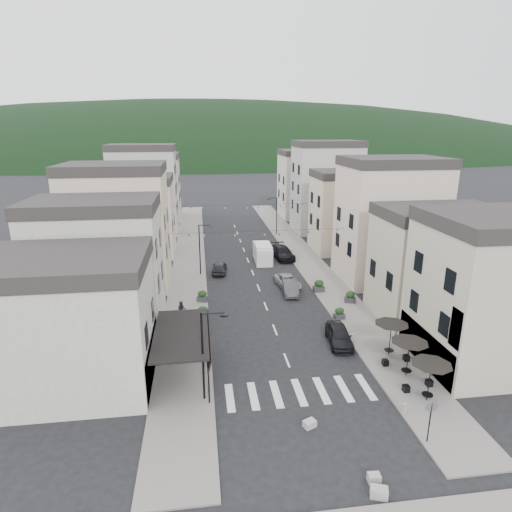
{
  "coord_description": "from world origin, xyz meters",
  "views": [
    {
      "loc": [
        -5.96,
        -21.38,
        16.45
      ],
      "look_at": [
        -0.25,
        21.22,
        3.5
      ],
      "focal_mm": 30.0,
      "sensor_mm": 36.0,
      "label": 1
    }
  ],
  "objects_px": {
    "delivery_van": "(263,253)",
    "pedestrian_b": "(182,310)",
    "parked_car_a": "(339,335)",
    "parked_car_e": "(219,267)",
    "pedestrian_a": "(189,322)",
    "parked_car_d": "(283,252)",
    "parked_car_b": "(290,287)",
    "parked_car_c": "(288,281)"
  },
  "relations": [
    {
      "from": "delivery_van",
      "to": "parked_car_d",
      "type": "bearing_deg",
      "value": 23.09
    },
    {
      "from": "parked_car_d",
      "to": "pedestrian_a",
      "type": "height_order",
      "value": "pedestrian_a"
    },
    {
      "from": "parked_car_b",
      "to": "parked_car_e",
      "type": "xyz_separation_m",
      "value": [
        -6.86,
        7.52,
        0.01
      ]
    },
    {
      "from": "delivery_van",
      "to": "parked_car_b",
      "type": "bearing_deg",
      "value": -82.39
    },
    {
      "from": "pedestrian_a",
      "to": "pedestrian_b",
      "type": "bearing_deg",
      "value": 114.0
    },
    {
      "from": "parked_car_a",
      "to": "parked_car_e",
      "type": "xyz_separation_m",
      "value": [
        -8.49,
        18.51,
        -0.05
      ]
    },
    {
      "from": "delivery_van",
      "to": "pedestrian_a",
      "type": "height_order",
      "value": "delivery_van"
    },
    {
      "from": "parked_car_d",
      "to": "pedestrian_b",
      "type": "height_order",
      "value": "pedestrian_b"
    },
    {
      "from": "parked_car_b",
      "to": "parked_car_e",
      "type": "relative_size",
      "value": 1.02
    },
    {
      "from": "parked_car_b",
      "to": "pedestrian_b",
      "type": "xyz_separation_m",
      "value": [
        -10.84,
        -4.76,
        0.24
      ]
    },
    {
      "from": "parked_car_a",
      "to": "pedestrian_a",
      "type": "height_order",
      "value": "pedestrian_a"
    },
    {
      "from": "parked_car_a",
      "to": "parked_car_e",
      "type": "relative_size",
      "value": 1.07
    },
    {
      "from": "parked_car_a",
      "to": "delivery_van",
      "type": "bearing_deg",
      "value": 103.35
    },
    {
      "from": "parked_car_a",
      "to": "delivery_van",
      "type": "xyz_separation_m",
      "value": [
        -2.8,
        22.21,
        0.46
      ]
    },
    {
      "from": "parked_car_b",
      "to": "pedestrian_a",
      "type": "xyz_separation_m",
      "value": [
        -10.16,
        -7.73,
        0.41
      ]
    },
    {
      "from": "parked_car_e",
      "to": "parked_car_d",
      "type": "bearing_deg",
      "value": -143.7
    },
    {
      "from": "delivery_van",
      "to": "pedestrian_b",
      "type": "relative_size",
      "value": 3.22
    },
    {
      "from": "parked_car_b",
      "to": "pedestrian_a",
      "type": "distance_m",
      "value": 12.77
    },
    {
      "from": "pedestrian_b",
      "to": "parked_car_a",
      "type": "bearing_deg",
      "value": -27.56
    },
    {
      "from": "delivery_van",
      "to": "pedestrian_a",
      "type": "bearing_deg",
      "value": -113.72
    },
    {
      "from": "parked_car_c",
      "to": "pedestrian_a",
      "type": "height_order",
      "value": "pedestrian_a"
    },
    {
      "from": "parked_car_e",
      "to": "pedestrian_a",
      "type": "xyz_separation_m",
      "value": [
        -3.3,
        -15.25,
        0.4
      ]
    },
    {
      "from": "parked_car_c",
      "to": "delivery_van",
      "type": "height_order",
      "value": "delivery_van"
    },
    {
      "from": "parked_car_c",
      "to": "pedestrian_b",
      "type": "xyz_separation_m",
      "value": [
        -10.99,
        -6.72,
        0.3
      ]
    },
    {
      "from": "pedestrian_b",
      "to": "parked_car_b",
      "type": "bearing_deg",
      "value": 22.7
    },
    {
      "from": "parked_car_e",
      "to": "pedestrian_b",
      "type": "xyz_separation_m",
      "value": [
        -3.98,
        -12.28,
        0.23
      ]
    },
    {
      "from": "parked_car_a",
      "to": "pedestrian_b",
      "type": "xyz_separation_m",
      "value": [
        -12.46,
        6.23,
        0.18
      ]
    },
    {
      "from": "parked_car_c",
      "to": "delivery_van",
      "type": "xyz_separation_m",
      "value": [
        -1.33,
        9.26,
        0.58
      ]
    },
    {
      "from": "pedestrian_a",
      "to": "pedestrian_b",
      "type": "distance_m",
      "value": 3.05
    },
    {
      "from": "parked_car_e",
      "to": "pedestrian_a",
      "type": "relative_size",
      "value": 2.09
    },
    {
      "from": "parked_car_b",
      "to": "parked_car_e",
      "type": "bearing_deg",
      "value": 137.25
    },
    {
      "from": "parked_car_b",
      "to": "pedestrian_b",
      "type": "distance_m",
      "value": 11.84
    },
    {
      "from": "parked_car_c",
      "to": "parked_car_d",
      "type": "xyz_separation_m",
      "value": [
        1.47,
        10.36,
        0.18
      ]
    },
    {
      "from": "parked_car_b",
      "to": "parked_car_d",
      "type": "distance_m",
      "value": 12.43
    },
    {
      "from": "pedestrian_a",
      "to": "pedestrian_b",
      "type": "height_order",
      "value": "pedestrian_a"
    },
    {
      "from": "parked_car_b",
      "to": "delivery_van",
      "type": "height_order",
      "value": "delivery_van"
    },
    {
      "from": "parked_car_a",
      "to": "parked_car_b",
      "type": "bearing_deg",
      "value": 104.59
    },
    {
      "from": "parked_car_a",
      "to": "parked_car_b",
      "type": "relative_size",
      "value": 1.05
    },
    {
      "from": "parked_car_b",
      "to": "delivery_van",
      "type": "relative_size",
      "value": 0.8
    },
    {
      "from": "parked_car_a",
      "to": "delivery_van",
      "type": "height_order",
      "value": "delivery_van"
    },
    {
      "from": "parked_car_a",
      "to": "pedestrian_a",
      "type": "xyz_separation_m",
      "value": [
        -11.78,
        3.26,
        0.35
      ]
    },
    {
      "from": "parked_car_a",
      "to": "parked_car_c",
      "type": "relative_size",
      "value": 0.97
    }
  ]
}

